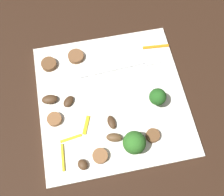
# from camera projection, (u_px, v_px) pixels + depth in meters

# --- Properties ---
(ground_plane) EXTENTS (1.40, 1.40, 0.00)m
(ground_plane) POSITION_uv_depth(u_px,v_px,m) (112.00, 100.00, 0.53)
(ground_plane) COLOR black
(plate) EXTENTS (0.30, 0.30, 0.01)m
(plate) POSITION_uv_depth(u_px,v_px,m) (112.00, 99.00, 0.53)
(plate) COLOR white
(plate) RESTS_ON ground_plane
(fork) EXTENTS (0.18, 0.02, 0.00)m
(fork) POSITION_uv_depth(u_px,v_px,m) (126.00, 67.00, 0.55)
(fork) COLOR silver
(fork) RESTS_ON plate
(broccoli_floret_0) EXTENTS (0.04, 0.04, 0.05)m
(broccoli_floret_0) POSITION_uv_depth(u_px,v_px,m) (134.00, 143.00, 0.46)
(broccoli_floret_0) COLOR #347525
(broccoli_floret_0) RESTS_ON plate
(broccoli_floret_1) EXTENTS (0.03, 0.03, 0.05)m
(broccoli_floret_1) POSITION_uv_depth(u_px,v_px,m) (158.00, 97.00, 0.49)
(broccoli_floret_1) COLOR #296420
(broccoli_floret_1) RESTS_ON plate
(sausage_slice_0) EXTENTS (0.05, 0.05, 0.01)m
(sausage_slice_0) POSITION_uv_depth(u_px,v_px,m) (49.00, 64.00, 0.55)
(sausage_slice_0) COLOR brown
(sausage_slice_0) RESTS_ON plate
(sausage_slice_1) EXTENTS (0.04, 0.04, 0.01)m
(sausage_slice_1) POSITION_uv_depth(u_px,v_px,m) (100.00, 156.00, 0.47)
(sausage_slice_1) COLOR brown
(sausage_slice_1) RESTS_ON plate
(sausage_slice_2) EXTENTS (0.04, 0.04, 0.01)m
(sausage_slice_2) POSITION_uv_depth(u_px,v_px,m) (153.00, 136.00, 0.49)
(sausage_slice_2) COLOR brown
(sausage_slice_2) RESTS_ON plate
(sausage_slice_3) EXTENTS (0.04, 0.04, 0.01)m
(sausage_slice_3) POSITION_uv_depth(u_px,v_px,m) (76.00, 56.00, 0.55)
(sausage_slice_3) COLOR brown
(sausage_slice_3) RESTS_ON plate
(sausage_slice_4) EXTENTS (0.04, 0.04, 0.01)m
(sausage_slice_4) POSITION_uv_depth(u_px,v_px,m) (55.00, 119.00, 0.50)
(sausage_slice_4) COLOR brown
(sausage_slice_4) RESTS_ON plate
(mushroom_0) EXTENTS (0.02, 0.03, 0.01)m
(mushroom_0) POSITION_uv_depth(u_px,v_px,m) (112.00, 122.00, 0.50)
(mushroom_0) COLOR #422B19
(mushroom_0) RESTS_ON plate
(mushroom_1) EXTENTS (0.03, 0.02, 0.01)m
(mushroom_1) POSITION_uv_depth(u_px,v_px,m) (114.00, 137.00, 0.48)
(mushroom_1) COLOR brown
(mushroom_1) RESTS_ON plate
(mushroom_2) EXTENTS (0.03, 0.03, 0.01)m
(mushroom_2) POSITION_uv_depth(u_px,v_px,m) (83.00, 165.00, 0.47)
(mushroom_2) COLOR #4C331E
(mushroom_2) RESTS_ON plate
(mushroom_3) EXTENTS (0.03, 0.03, 0.01)m
(mushroom_3) POSITION_uv_depth(u_px,v_px,m) (69.00, 101.00, 0.51)
(mushroom_3) COLOR #422B19
(mushroom_3) RESTS_ON plate
(mushroom_4) EXTENTS (0.03, 0.02, 0.01)m
(mushroom_4) POSITION_uv_depth(u_px,v_px,m) (50.00, 99.00, 0.51)
(mushroom_4) COLOR #4C331E
(mushroom_4) RESTS_ON plate
(pepper_strip_0) EXTENTS (0.06, 0.01, 0.00)m
(pepper_strip_0) POSITION_uv_depth(u_px,v_px,m) (156.00, 47.00, 0.57)
(pepper_strip_0) COLOR orange
(pepper_strip_0) RESTS_ON plate
(pepper_strip_1) EXTENTS (0.04, 0.01, 0.00)m
(pepper_strip_1) POSITION_uv_depth(u_px,v_px,m) (71.00, 138.00, 0.49)
(pepper_strip_1) COLOR yellow
(pepper_strip_1) RESTS_ON plate
(pepper_strip_2) EXTENTS (0.01, 0.05, 0.00)m
(pepper_strip_2) POSITION_uv_depth(u_px,v_px,m) (63.00, 157.00, 0.47)
(pepper_strip_2) COLOR yellow
(pepper_strip_2) RESTS_ON plate
(pepper_strip_3) EXTENTS (0.02, 0.04, 0.00)m
(pepper_strip_3) POSITION_uv_depth(u_px,v_px,m) (86.00, 125.00, 0.50)
(pepper_strip_3) COLOR yellow
(pepper_strip_3) RESTS_ON plate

